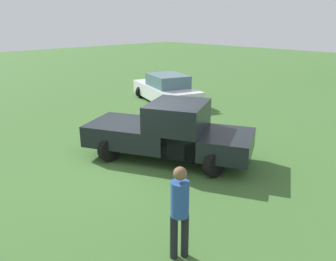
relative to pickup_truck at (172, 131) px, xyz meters
name	(u,v)px	position (x,y,z in m)	size (l,w,h in m)	color
ground_plane	(141,162)	(0.83, -0.47, -0.91)	(80.00, 80.00, 0.00)	#3D662D
pickup_truck	(172,131)	(0.00, 0.00, 0.00)	(3.85, 5.28, 1.78)	black
sedan_near	(166,89)	(-5.01, -5.43, -0.25)	(3.24, 5.00, 1.45)	black
person_bystander	(180,208)	(3.05, 3.24, 0.10)	(0.44, 0.44, 1.77)	black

